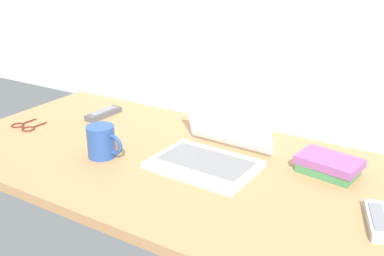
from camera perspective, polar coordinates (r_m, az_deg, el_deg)
name	(u,v)px	position (r m, az deg, el deg)	size (l,w,h in m)	color
desk	(181,165)	(1.39, -1.48, -4.85)	(1.60, 0.76, 0.03)	#A87A4C
laptop	(212,149)	(1.35, 2.56, -2.70)	(0.32, 0.30, 0.21)	silver
coffee_mug	(102,141)	(1.42, -11.55, -1.68)	(0.13, 0.09, 0.10)	#26478C
remote_control_near	(378,221)	(1.16, 22.82, -10.95)	(0.09, 0.17, 0.02)	#B7B7B7
remote_control_far	(104,113)	(1.78, -11.35, 1.85)	(0.06, 0.16, 0.02)	#4C4C51
eyeglasses	(24,127)	(1.75, -20.88, 0.16)	(0.11, 0.11, 0.01)	#591E19
book_stack	(329,165)	(1.36, 17.23, -4.60)	(0.19, 0.14, 0.05)	#3F7F4C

